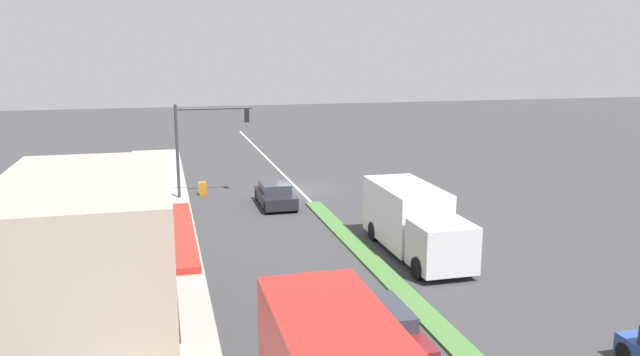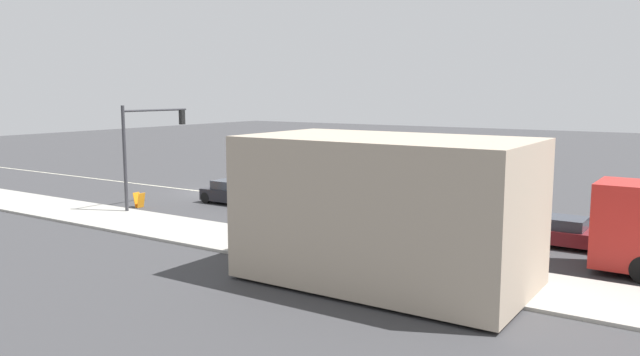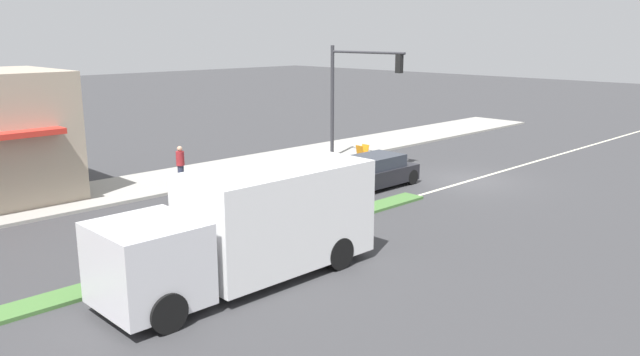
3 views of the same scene
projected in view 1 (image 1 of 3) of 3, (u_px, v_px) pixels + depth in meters
The scene contains 10 objects.
ground_plane at pixel (401, 291), 23.33m from camera, with size 160.00×160.00×0.00m, color #38383A.
sidewalk_right at pixel (153, 321), 20.66m from camera, with size 4.00×73.00×0.12m, color #9E9B93.
lane_marking_center at pixel (298, 189), 40.40m from camera, with size 0.16×60.00×0.01m, color beige.
building_corner_store at pixel (90, 251), 20.02m from camera, with size 5.95×9.44×4.83m.
traffic_signal_main at pixel (201, 134), 37.21m from camera, with size 4.59×0.34×5.60m.
pedestrian at pixel (179, 222), 29.11m from camera, with size 0.34×0.34×1.62m.
warning_aframe_sign at pixel (203, 189), 38.58m from camera, with size 0.45×0.53×0.84m.
delivery_truck at pixel (413, 221), 27.53m from camera, with size 2.44×7.50×2.87m.
sedan_dark at pixel (275, 195), 35.98m from camera, with size 1.87×4.07×1.34m.
sedan_maroon at pixel (382, 327), 18.94m from camera, with size 1.89×4.20×1.22m.
Camera 1 is at (8.39, 38.54, 8.89)m, focal length 35.00 mm.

